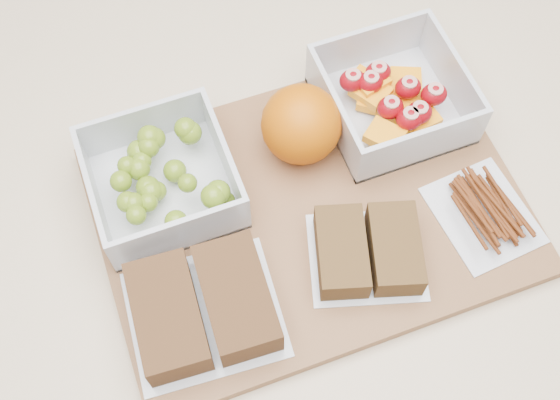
% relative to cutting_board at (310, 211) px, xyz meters
% --- Properties ---
extents(ground, '(4.00, 4.00, 0.00)m').
position_rel_cutting_board_xyz_m(ground, '(-0.02, 0.01, -0.91)').
color(ground, gray).
rests_on(ground, ground).
extents(counter, '(1.20, 0.90, 0.90)m').
position_rel_cutting_board_xyz_m(counter, '(-0.02, 0.01, -0.46)').
color(counter, beige).
rests_on(counter, ground).
extents(cutting_board, '(0.42, 0.30, 0.02)m').
position_rel_cutting_board_xyz_m(cutting_board, '(0.00, 0.00, 0.00)').
color(cutting_board, brown).
rests_on(cutting_board, counter).
extents(grape_container, '(0.14, 0.14, 0.06)m').
position_rel_cutting_board_xyz_m(grape_container, '(-0.13, 0.07, 0.03)').
color(grape_container, silver).
rests_on(grape_container, cutting_board).
extents(fruit_container, '(0.14, 0.14, 0.06)m').
position_rel_cutting_board_xyz_m(fruit_container, '(0.12, 0.08, 0.03)').
color(fruit_container, silver).
rests_on(fruit_container, cutting_board).
extents(orange, '(0.08, 0.08, 0.08)m').
position_rel_cutting_board_xyz_m(orange, '(0.02, 0.07, 0.05)').
color(orange, '#D46004').
rests_on(orange, cutting_board).
extents(sandwich_bag_left, '(0.15, 0.13, 0.04)m').
position_rel_cutting_board_xyz_m(sandwich_bag_left, '(-0.13, -0.07, 0.03)').
color(sandwich_bag_left, silver).
rests_on(sandwich_bag_left, cutting_board).
extents(sandwich_bag_center, '(0.13, 0.13, 0.03)m').
position_rel_cutting_board_xyz_m(sandwich_bag_center, '(0.03, -0.07, 0.02)').
color(sandwich_bag_center, silver).
rests_on(sandwich_bag_center, cutting_board).
extents(pretzel_bag, '(0.10, 0.11, 0.02)m').
position_rel_cutting_board_xyz_m(pretzel_bag, '(0.16, -0.07, 0.02)').
color(pretzel_bag, silver).
rests_on(pretzel_bag, cutting_board).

